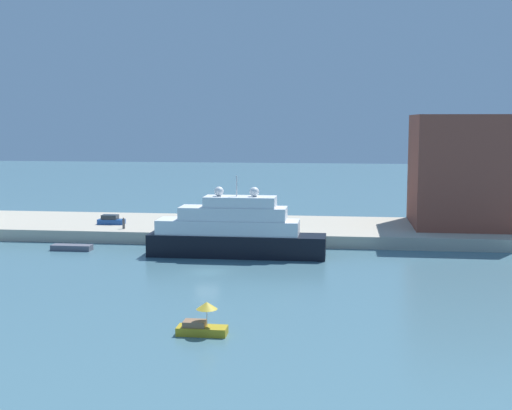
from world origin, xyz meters
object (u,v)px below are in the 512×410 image
Objects in this scene: parked_car at (111,220)px; mooring_bollard at (240,230)px; small_motorboat at (202,323)px; work_barge at (72,247)px; person_figure at (124,223)px; large_yacht at (234,232)px; harbor_building at (464,170)px.

parked_car reaches higher than mooring_bollard.
mooring_bollard is (-2.81, 39.28, 1.19)m from small_motorboat.
small_motorboat reaches higher than work_barge.
small_motorboat is at bearing -63.03° from parked_car.
person_figure is at bearing 174.23° from mooring_bollard.
large_yacht is 4.20× the size of work_barge.
work_barge is 3.27× the size of person_figure.
large_yacht is at bearing -3.14° from work_barge.
person_figure reaches higher than small_motorboat.
small_motorboat is at bearing -119.37° from harbor_building.
large_yacht is 1.38× the size of harbor_building.
parked_car is at bearing 84.54° from work_barge.
work_barge is 6.09× the size of mooring_bollard.
harbor_building is at bearing 10.90° from person_figure.
harbor_building is (28.25, 50.21, 8.75)m from small_motorboat.
harbor_building reaches higher than work_barge.
work_barge is at bearing 176.86° from large_yacht.
work_barge is 9.42m from person_figure.
mooring_bollard is (-31.06, -10.93, -7.56)m from harbor_building.
small_motorboat reaches higher than mooring_bollard.
mooring_bollard is (-0.38, 7.55, -0.91)m from large_yacht.
small_motorboat is at bearing -85.63° from large_yacht.
large_yacht reaches higher than person_figure.
mooring_bollard is at bearing 92.91° from large_yacht.
large_yacht is at bearing -87.09° from mooring_bollard.
person_figure is at bearing -51.25° from parked_car.
large_yacht reaches higher than small_motorboat.
harbor_building reaches higher than person_figure.
person_figure is 16.94m from mooring_bollard.
work_barge is (-21.66, 1.19, -2.65)m from large_yacht.
harbor_building reaches higher than parked_car.
small_motorboat is 45.48m from person_figure.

